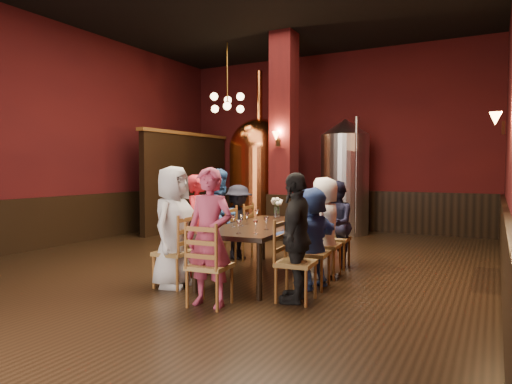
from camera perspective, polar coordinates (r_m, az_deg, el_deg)
The scene contains 39 objects.
room at distance 7.44m, azimuth -3.35°, elevation 8.26°, with size 10.00×10.02×4.50m.
wainscot_right at distance 6.43m, azimuth 28.79°, elevation -6.93°, with size 0.08×9.90×1.00m, color black.
wainscot_back at distance 11.98m, azimuth 9.04°, elevation -2.15°, with size 7.90×0.08×1.00m, color black.
wainscot_left at distance 10.10m, azimuth -22.97°, elevation -3.31°, with size 0.08×9.90×1.00m, color black.
column at distance 10.05m, azimuth 3.50°, elevation 6.89°, with size 0.58×0.58×4.50m, color #470F0F.
partition at distance 11.85m, azimuth -8.59°, elevation 1.19°, with size 0.22×3.50×2.40m, color black.
pendant_cluster at distance 10.93m, azimuth -3.59°, elevation 11.06°, with size 0.90×0.90×1.70m, color #A57226, non-canonical shape.
sconce_wall at distance 7.17m, azimuth 28.54°, elevation 7.70°, with size 0.20×0.20×0.36m, color black, non-canonical shape.
sconce_column at distance 9.78m, azimuth 2.77°, elevation 6.71°, with size 0.20×0.20×0.36m, color black, non-canonical shape.
dining_table at distance 6.62m, azimuth 0.70°, elevation -4.64°, with size 1.19×2.47×0.75m.
chair_0 at distance 6.17m, azimuth -10.30°, elevation -7.39°, with size 0.46×0.46×0.92m, color brown, non-canonical shape.
person_0 at distance 6.12m, azimuth -10.33°, elevation -4.28°, with size 0.78×0.51×1.59m, color beige.
chair_1 at distance 6.73m, azimuth -7.14°, elevation -6.50°, with size 0.46×0.46×0.92m, color brown, non-canonical shape.
person_1 at distance 6.69m, azimuth -7.16°, elevation -4.17°, with size 0.54×0.35×1.47m, color red.
chair_2 at distance 7.30m, azimuth -4.52°, elevation -5.73°, with size 0.46×0.46×0.92m, color brown, non-canonical shape.
person_2 at distance 7.26m, azimuth -4.53°, elevation -3.24°, with size 0.76×0.37×1.56m, color navy.
chair_3 at distance 7.89m, azimuth -2.26°, elevation -5.07°, with size 0.46×0.46×0.92m, color brown, non-canonical shape.
person_3 at distance 7.87m, azimuth -2.27°, elevation -3.77°, with size 0.83×0.48×1.28m, color black.
chair_4 at distance 5.44m, azimuth 5.02°, elevation -8.76°, with size 0.46×0.46×0.92m, color brown, non-canonical shape.
person_4 at distance 5.38m, azimuth 5.04°, elevation -5.64°, with size 0.89×0.37×1.52m, color black.
chair_5 at distance 6.07m, azimuth 7.00°, elevation -7.54°, with size 0.46×0.46×0.92m, color brown, non-canonical shape.
person_5 at distance 6.03m, azimuth 7.01°, elevation -5.65°, with size 1.23×0.39×1.33m, color #324F98.
chair_6 at distance 6.69m, azimuth 8.57°, elevation -6.56°, with size 0.46×0.46×0.92m, color brown, non-canonical shape.
person_6 at distance 6.66m, azimuth 8.59°, elevation -4.35°, with size 0.70×0.46×1.44m, color silver.
chair_7 at distance 7.34m, azimuth 9.89°, elevation -5.73°, with size 0.46×0.46×0.92m, color brown, non-canonical shape.
person_7 at distance 7.31m, azimuth 9.91°, elevation -3.98°, with size 0.67×0.33×1.37m, color black.
chair_8 at distance 5.27m, azimuth -5.81°, elevation -9.14°, with size 0.46×0.46×0.92m, color brown, non-canonical shape.
person_8 at distance 5.22m, azimuth -5.83°, elevation -5.60°, with size 0.58×0.38×1.58m, color #9F3550.
copper_kettle at distance 11.44m, azimuth 0.44°, elevation 2.41°, with size 1.68×1.68×3.98m.
steel_vessel at distance 11.06m, azimuth 11.04°, elevation 1.90°, with size 1.31×1.31×2.73m.
rose_vase at distance 7.56m, azimuth 2.60°, elevation -1.53°, with size 0.20×0.20×0.34m.
wine_glass_0 at distance 6.05m, azimuth 1.30°, elevation -3.95°, with size 0.07×0.07×0.17m, color white, non-canonical shape.
wine_glass_1 at distance 7.22m, azimuth 4.16°, elevation -2.83°, with size 0.07×0.07×0.17m, color white, non-canonical shape.
wine_glass_2 at distance 5.71m, azimuth -0.04°, elevation -4.37°, with size 0.07×0.07×0.17m, color white, non-canonical shape.
wine_glass_3 at distance 6.63m, azimuth -1.14°, elevation -3.34°, with size 0.07×0.07×0.17m, color white, non-canonical shape.
wine_glass_4 at distance 6.45m, azimuth -1.82°, elevation -3.52°, with size 0.07×0.07×0.17m, color white, non-canonical shape.
wine_glass_5 at distance 5.71m, azimuth -2.20°, elevation -4.37°, with size 0.07×0.07×0.17m, color white, non-canonical shape.
wine_glass_6 at distance 7.20m, azimuth 0.11°, elevation -2.84°, with size 0.07×0.07×0.17m, color white, non-canonical shape.
wine_glass_7 at distance 6.34m, azimuth -2.83°, elevation -3.64°, with size 0.07×0.07×0.17m, color white, non-canonical shape.
Camera 1 is at (3.82, -6.34, 1.57)m, focal length 32.00 mm.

